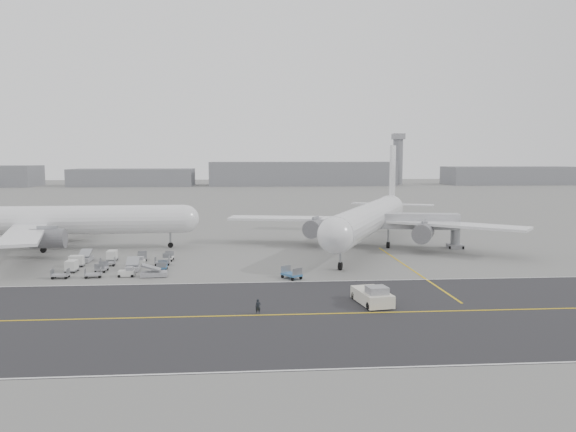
{
  "coord_description": "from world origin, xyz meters",
  "views": [
    {
      "loc": [
        4.95,
        -76.52,
        16.83
      ],
      "look_at": [
        11.93,
        12.0,
        7.5
      ],
      "focal_mm": 35.0,
      "sensor_mm": 36.0,
      "label": 1
    }
  ],
  "objects": [
    {
      "name": "stray_dolly",
      "position": [
        11.47,
        -0.17,
        0.0
      ],
      "size": [
        3.05,
        3.32,
        1.74
      ],
      "primitive_type": null,
      "rotation": [
        0.0,
        0.0,
        0.61
      ],
      "color": "silver",
      "rests_on": "ground"
    },
    {
      "name": "taxiway",
      "position": [
        5.02,
        -17.98,
        0.01
      ],
      "size": [
        220.0,
        59.0,
        0.03
      ],
      "color": "#2C2C2F",
      "rests_on": "ground"
    },
    {
      "name": "airliner_b",
      "position": [
        28.47,
        25.78,
        5.61
      ],
      "size": [
        51.95,
        53.21,
        19.47
      ],
      "rotation": [
        0.0,
        0.0,
        -0.42
      ],
      "color": "white",
      "rests_on": "ground"
    },
    {
      "name": "pushback_tug",
      "position": [
        19.59,
        -14.49,
        0.97
      ],
      "size": [
        3.95,
        8.39,
        2.36
      ],
      "rotation": [
        0.0,
        0.0,
        0.16
      ],
      "color": "silver",
      "rests_on": "ground"
    },
    {
      "name": "horizon_buildings",
      "position": [
        30.0,
        260.0,
        0.0
      ],
      "size": [
        520.0,
        28.0,
        28.0
      ],
      "primitive_type": null,
      "color": "slate",
      "rests_on": "ground"
    },
    {
      "name": "airliner_a",
      "position": [
        -30.34,
        27.76,
        5.38
      ],
      "size": [
        54.14,
        53.49,
        18.66
      ],
      "rotation": [
        0.0,
        0.0,
        1.6
      ],
      "color": "white",
      "rests_on": "ground"
    },
    {
      "name": "ground",
      "position": [
        0.0,
        0.0,
        0.0
      ],
      "size": [
        700.0,
        700.0,
        0.0
      ],
      "primitive_type": "plane",
      "color": "gray",
      "rests_on": "ground"
    },
    {
      "name": "jet_bridge",
      "position": [
        36.57,
        24.79,
        4.64
      ],
      "size": [
        17.86,
        6.15,
        6.66
      ],
      "rotation": [
        0.0,
        0.0,
        -0.17
      ],
      "color": "gray",
      "rests_on": "ground"
    },
    {
      "name": "control_tower",
      "position": [
        100.0,
        265.0,
        16.25
      ],
      "size": [
        7.0,
        7.0,
        31.25
      ],
      "color": "slate",
      "rests_on": "ground"
    },
    {
      "name": "ground_crew_a",
      "position": [
        6.37,
        -17.47,
        0.81
      ],
      "size": [
        0.63,
        0.45,
        1.62
      ],
      "primitive_type": "imported",
      "rotation": [
        0.0,
        0.0,
        0.11
      ],
      "color": "black",
      "rests_on": "ground"
    },
    {
      "name": "gse_cluster",
      "position": [
        -14.11,
        9.06,
        0.0
      ],
      "size": [
        21.47,
        20.79,
        1.81
      ],
      "primitive_type": null,
      "rotation": [
        0.0,
        0.0,
        0.06
      ],
      "color": "#9B9BA0",
      "rests_on": "ground"
    }
  ]
}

